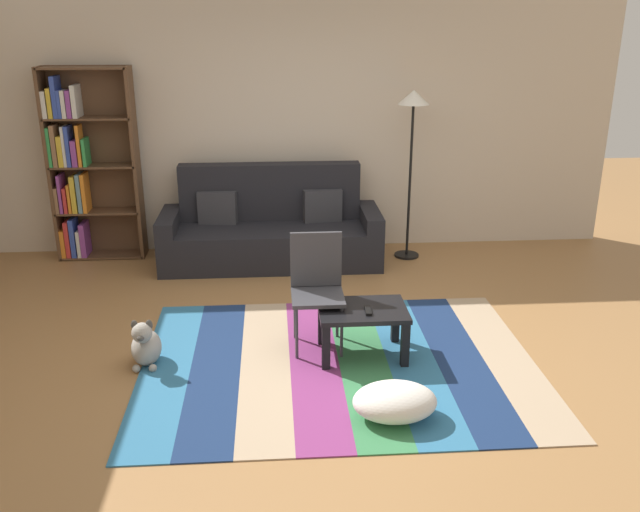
{
  "coord_description": "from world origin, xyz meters",
  "views": [
    {
      "loc": [
        -0.32,
        -4.74,
        2.48
      ],
      "look_at": [
        0.04,
        0.33,
        0.65
      ],
      "focal_mm": 37.91,
      "sensor_mm": 36.0,
      "label": 1
    }
  ],
  "objects": [
    {
      "name": "tv_remote",
      "position": [
        0.36,
        -0.21,
        0.4
      ],
      "size": [
        0.05,
        0.15,
        0.02
      ],
      "primitive_type": "cube",
      "rotation": [
        0.0,
        0.0,
        -0.05
      ],
      "color": "black",
      "rests_on": "coffee_table"
    },
    {
      "name": "back_wall",
      "position": [
        0.0,
        2.55,
        1.35
      ],
      "size": [
        6.8,
        0.1,
        2.7
      ],
      "primitive_type": "cube",
      "color": "beige",
      "rests_on": "ground_plane"
    },
    {
      "name": "pouf",
      "position": [
        0.43,
        -1.01,
        0.13
      ],
      "size": [
        0.55,
        0.4,
        0.23
      ],
      "primitive_type": "ellipsoid",
      "color": "white",
      "rests_on": "rug"
    },
    {
      "name": "dog",
      "position": [
        -1.29,
        -0.17,
        0.16
      ],
      "size": [
        0.22,
        0.35,
        0.4
      ],
      "color": "#9E998E",
      "rests_on": "ground_plane"
    },
    {
      "name": "coffee_table",
      "position": [
        0.33,
        -0.14,
        0.32
      ],
      "size": [
        0.67,
        0.48,
        0.38
      ],
      "color": "black",
      "rests_on": "rug"
    },
    {
      "name": "standing_lamp",
      "position": [
        1.11,
        2.06,
        1.47
      ],
      "size": [
        0.32,
        0.32,
        1.76
      ],
      "color": "black",
      "rests_on": "ground_plane"
    },
    {
      "name": "couch",
      "position": [
        -0.35,
        2.02,
        0.34
      ],
      "size": [
        2.26,
        0.8,
        1.0
      ],
      "color": "black",
      "rests_on": "ground_plane"
    },
    {
      "name": "rug",
      "position": [
        0.14,
        -0.27,
        0.01
      ],
      "size": [
        2.94,
        2.26,
        0.01
      ],
      "color": "teal",
      "rests_on": "ground_plane"
    },
    {
      "name": "bookshelf",
      "position": [
        -2.28,
        2.31,
        0.98
      ],
      "size": [
        0.9,
        0.28,
        1.99
      ],
      "color": "brown",
      "rests_on": "ground_plane"
    },
    {
      "name": "folding_chair",
      "position": [
        0.0,
        0.09,
        0.53
      ],
      "size": [
        0.4,
        0.4,
        0.9
      ],
      "rotation": [
        0.0,
        0.0,
        -0.2
      ],
      "color": "#38383D",
      "rests_on": "ground_plane"
    },
    {
      "name": "ground_plane",
      "position": [
        0.0,
        0.0,
        0.0
      ],
      "size": [
        14.0,
        14.0,
        0.0
      ],
      "primitive_type": "plane",
      "color": "#9E7042"
    }
  ]
}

